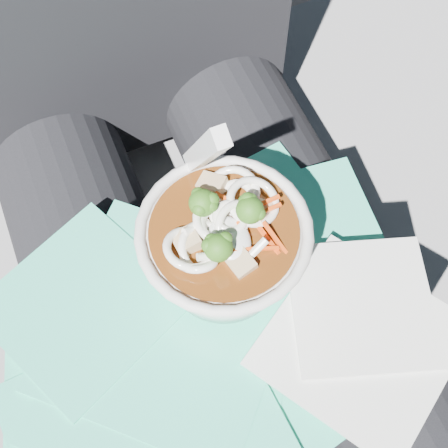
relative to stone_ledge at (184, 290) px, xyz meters
name	(u,v)px	position (x,y,z in m)	size (l,w,h in m)	color
ground	(223,414)	(0.00, -0.15, -0.23)	(20.00, 20.00, 0.00)	slate
stone_ledge	(184,290)	(0.00, 0.00, 0.00)	(1.00, 0.50, 0.45)	slate
lap	(223,310)	(0.00, -0.15, 0.30)	(0.34, 0.48, 0.14)	black
person_body	(187,220)	(0.00, -0.06, 0.32)	(0.34, 0.94, 0.99)	black
plastic_bag	(190,338)	(-0.04, -0.19, 0.38)	(0.37, 0.30, 0.02)	#2FC69F
napkins	(361,330)	(0.08, -0.24, 0.39)	(0.19, 0.19, 0.01)	silver
udon_bowl	(224,244)	(0.00, -0.15, 0.43)	(0.13, 0.14, 0.19)	silver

